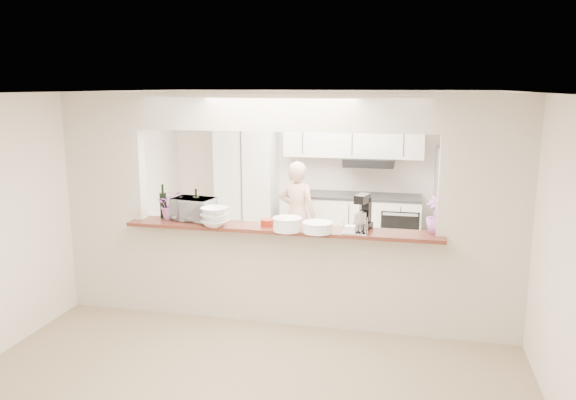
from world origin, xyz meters
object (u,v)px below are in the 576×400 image
(toaster_oven, at_px, (193,209))
(person, at_px, (297,215))
(refrigerator, at_px, (461,206))
(stand_mixer, at_px, (363,213))

(toaster_oven, distance_m, person, 2.06)
(toaster_oven, height_order, person, person)
(refrigerator, bearing_deg, person, -161.56)
(toaster_oven, relative_size, person, 0.29)
(refrigerator, distance_m, stand_mixer, 2.88)
(stand_mixer, bearing_deg, toaster_oven, -179.64)
(stand_mixer, bearing_deg, person, 120.46)
(toaster_oven, xyz_separation_m, person, (0.81, 1.84, -0.45))
(toaster_oven, bearing_deg, person, 75.17)
(stand_mixer, relative_size, person, 0.24)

